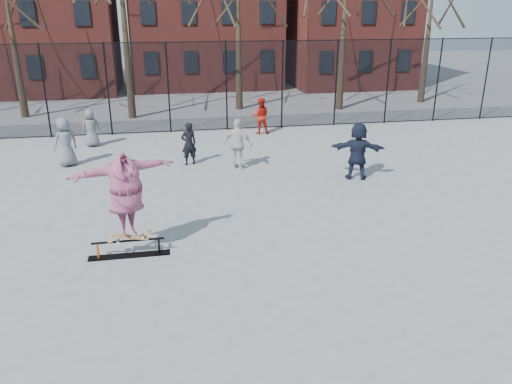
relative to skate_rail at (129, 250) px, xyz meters
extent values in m
plane|color=slate|center=(2.65, -1.02, -0.16)|extent=(100.00, 100.00, 0.00)
cube|color=black|center=(0.00, 0.00, -0.15)|extent=(1.86, 0.28, 0.01)
cylinder|color=orange|center=(-0.69, 0.00, 0.03)|extent=(0.05, 0.05, 0.38)
cylinder|color=black|center=(0.69, 0.00, 0.03)|extent=(0.05, 0.05, 0.38)
cylinder|color=black|center=(0.00, 0.00, 0.22)|extent=(1.64, 0.05, 0.05)
imported|color=#6E398F|center=(0.06, 0.00, 1.33)|extent=(2.47, 1.50, 1.96)
imported|color=#5B5B60|center=(-1.97, 10.10, 0.61)|extent=(0.80, 0.56, 1.54)
imported|color=black|center=(1.80, 6.88, 0.62)|extent=(0.65, 0.51, 1.56)
imported|color=#A4180E|center=(5.24, 10.98, 0.64)|extent=(0.87, 0.73, 1.61)
imported|color=beige|center=(3.48, 6.06, 0.74)|extent=(1.12, 0.93, 1.80)
imported|color=#181E31|center=(7.20, 4.27, 0.80)|extent=(1.86, 1.12, 1.91)
imported|color=slate|center=(-2.53, 7.51, 0.72)|extent=(1.03, 0.95, 1.77)
cylinder|color=black|center=(-3.95, 11.98, 1.84)|extent=(0.07, 0.07, 4.00)
cylinder|color=black|center=(-1.35, 11.98, 1.84)|extent=(0.07, 0.07, 4.00)
cylinder|color=black|center=(1.25, 11.98, 1.84)|extent=(0.07, 0.07, 4.00)
cylinder|color=black|center=(3.85, 11.98, 1.84)|extent=(0.07, 0.07, 4.00)
cylinder|color=black|center=(6.45, 11.98, 1.84)|extent=(0.07, 0.07, 4.00)
cylinder|color=black|center=(9.05, 11.98, 1.84)|extent=(0.07, 0.07, 4.00)
cylinder|color=black|center=(11.65, 11.98, 1.84)|extent=(0.07, 0.07, 4.00)
cylinder|color=black|center=(14.25, 11.98, 1.84)|extent=(0.07, 0.07, 4.00)
cylinder|color=black|center=(16.85, 11.98, 1.84)|extent=(0.07, 0.07, 4.00)
cube|color=black|center=(2.65, 11.98, 1.84)|extent=(34.00, 0.01, 4.00)
cylinder|color=black|center=(2.65, 11.98, 3.80)|extent=(34.00, 0.04, 0.04)
cone|color=black|center=(-5.85, 16.78, 2.15)|extent=(0.40, 0.40, 4.62)
cone|color=black|center=(-0.35, 15.48, 2.15)|extent=(0.40, 0.40, 4.62)
cone|color=black|center=(5.15, 16.78, 2.15)|extent=(0.40, 0.40, 4.62)
cone|color=black|center=(10.65, 15.48, 2.15)|extent=(0.40, 0.40, 4.62)
cone|color=black|center=(16.15, 16.78, 2.15)|extent=(0.40, 0.40, 4.62)
cube|color=maroon|center=(14.15, 24.98, 5.34)|extent=(8.00, 7.00, 11.00)
camera|label=1|loc=(1.02, -10.69, 5.31)|focal=35.00mm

